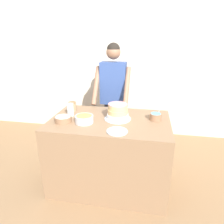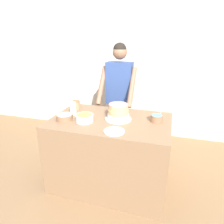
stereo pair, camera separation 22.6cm
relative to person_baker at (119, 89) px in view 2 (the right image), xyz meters
name	(u,v)px [view 2 (the right image)]	position (x,y,z in m)	size (l,w,h in m)	color
ground_plane	(99,206)	(0.10, -1.25, -1.06)	(14.00, 14.00, 0.00)	#93704C
wall_back	(136,67)	(0.10, 0.83, 0.24)	(10.00, 0.05, 2.60)	beige
counter	(110,152)	(0.10, -0.80, -0.62)	(1.40, 0.89, 0.89)	#8C6B4C
person_baker	(119,89)	(0.00, 0.00, 0.00)	(0.52, 0.48, 1.74)	#2D2D38
cake	(118,112)	(0.19, -0.77, -0.08)	(0.31, 0.31, 0.19)	silver
frosting_bowl_yellow	(84,118)	(-0.16, -0.94, -0.13)	(0.21, 0.21, 0.08)	silver
frosting_bowl_blue	(157,118)	(0.63, -0.72, -0.13)	(0.14, 0.14, 0.15)	#936B4C
frosting_bowl_white	(65,117)	(-0.41, -0.96, -0.14)	(0.19, 0.19, 0.07)	#936B4C
drinking_glass	(73,108)	(-0.40, -0.76, -0.09)	(0.08, 0.08, 0.16)	silver
ceramic_plate	(114,131)	(0.24, -1.11, -0.17)	(0.22, 0.22, 0.01)	silver
stoneware_jar	(76,105)	(-0.44, -0.59, -0.11)	(0.10, 0.10, 0.12)	#9E7F5B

